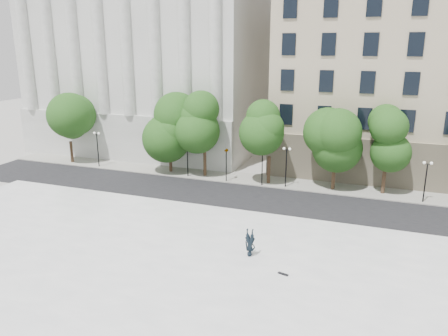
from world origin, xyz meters
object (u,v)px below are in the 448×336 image
(traffic_light_west, at_px, (226,148))
(traffic_light_east, at_px, (263,151))
(skateboard, at_px, (283,274))
(person_lying, at_px, (250,252))

(traffic_light_west, xyz_separation_m, traffic_light_east, (3.96, 0.00, 0.01))
(traffic_light_east, relative_size, skateboard, 6.16)
(traffic_light_west, distance_m, traffic_light_east, 3.96)
(traffic_light_west, xyz_separation_m, skateboard, (10.23, -17.96, -3.27))
(traffic_light_west, relative_size, traffic_light_east, 1.00)
(traffic_light_west, height_order, skateboard, traffic_light_west)
(traffic_light_east, xyz_separation_m, person_lying, (3.60, -16.29, -3.04))
(traffic_light_east, distance_m, skateboard, 19.30)
(traffic_light_west, distance_m, person_lying, 18.21)
(skateboard, bearing_deg, traffic_light_east, 123.92)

